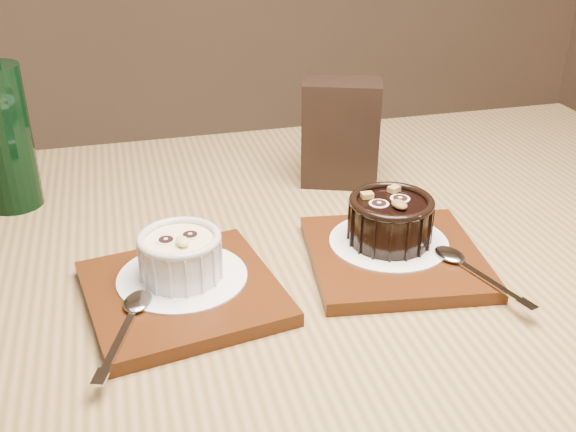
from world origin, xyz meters
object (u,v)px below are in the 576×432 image
(ramekin_white, at_px, (180,254))
(green_bottle, at_px, (2,132))
(table, at_px, (301,321))
(tray_right, at_px, (395,257))
(condiment_stand, at_px, (341,133))
(ramekin_dark, at_px, (390,218))
(tray_left, at_px, (183,293))

(ramekin_white, relative_size, green_bottle, 0.33)
(table, xyz_separation_m, tray_right, (0.09, -0.04, 0.10))
(tray_right, height_order, green_bottle, green_bottle)
(tray_right, bearing_deg, green_bottle, 146.84)
(table, relative_size, condiment_stand, 8.69)
(ramekin_white, xyz_separation_m, condiment_stand, (0.24, 0.21, 0.03))
(table, height_order, ramekin_dark, ramekin_dark)
(ramekin_dark, relative_size, green_bottle, 0.36)
(table, bearing_deg, tray_right, -26.21)
(tray_right, bearing_deg, condiment_stand, 86.06)
(ramekin_white, bearing_deg, green_bottle, 115.97)
(table, relative_size, tray_left, 6.76)
(green_bottle, bearing_deg, tray_left, -57.19)
(tray_left, xyz_separation_m, ramekin_white, (0.00, 0.02, 0.03))
(tray_left, xyz_separation_m, ramekin_dark, (0.23, 0.02, 0.04))
(tray_left, height_order, green_bottle, green_bottle)
(table, height_order, ramekin_white, ramekin_white)
(tray_left, distance_m, ramekin_white, 0.04)
(table, bearing_deg, green_bottle, 145.01)
(table, bearing_deg, ramekin_white, -165.64)
(tray_right, distance_m, green_bottle, 0.49)
(table, height_order, tray_left, tray_left)
(ramekin_dark, bearing_deg, green_bottle, 137.80)
(table, distance_m, tray_right, 0.14)
(tray_left, distance_m, tray_right, 0.23)
(tray_right, relative_size, ramekin_dark, 1.96)
(green_bottle, bearing_deg, table, -34.99)
(condiment_stand, bearing_deg, ramekin_dark, -94.12)
(tray_left, xyz_separation_m, tray_right, (0.23, 0.01, 0.00))
(table, xyz_separation_m, tray_left, (-0.14, -0.05, 0.10))
(table, relative_size, tray_right, 6.76)
(tray_left, relative_size, ramekin_white, 2.18)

